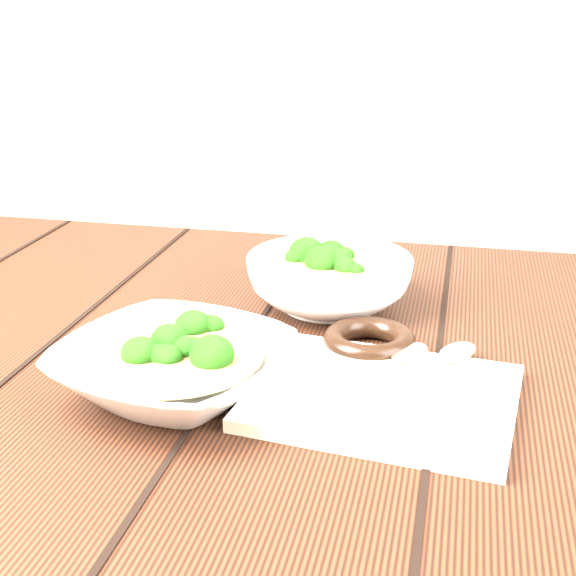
# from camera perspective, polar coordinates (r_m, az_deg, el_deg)

# --- Properties ---
(table) EXTENTS (1.20, 0.80, 0.75)m
(table) POSITION_cam_1_polar(r_m,az_deg,el_deg) (0.89, -1.77, -11.27)
(table) COLOR black
(table) RESTS_ON ground
(soup_bowl_front) EXTENTS (0.25, 0.25, 0.06)m
(soup_bowl_front) POSITION_cam_1_polar(r_m,az_deg,el_deg) (0.74, -8.15, -5.59)
(soup_bowl_front) COLOR silver
(soup_bowl_front) RESTS_ON table
(soup_bowl_back) EXTENTS (0.24, 0.24, 0.07)m
(soup_bowl_back) POSITION_cam_1_polar(r_m,az_deg,el_deg) (0.93, 2.94, 0.58)
(soup_bowl_back) COLOR silver
(soup_bowl_back) RESTS_ON table
(trivet) EXTENTS (0.12, 0.12, 0.02)m
(trivet) POSITION_cam_1_polar(r_m,az_deg,el_deg) (0.82, 5.78, -3.79)
(trivet) COLOR black
(trivet) RESTS_ON table
(napkin) EXTENTS (0.25, 0.21, 0.01)m
(napkin) POSITION_cam_1_polar(r_m,az_deg,el_deg) (0.73, 6.78, -7.70)
(napkin) COLOR beige
(napkin) RESTS_ON table
(spoon_left) EXTENTS (0.09, 0.18, 0.01)m
(spoon_left) POSITION_cam_1_polar(r_m,az_deg,el_deg) (0.76, 7.42, -5.59)
(spoon_left) COLOR #9E978B
(spoon_left) RESTS_ON napkin
(spoon_right) EXTENTS (0.10, 0.18, 0.01)m
(spoon_right) POSITION_cam_1_polar(r_m,az_deg,el_deg) (0.77, 10.71, -5.41)
(spoon_right) COLOR #9E978B
(spoon_right) RESTS_ON napkin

